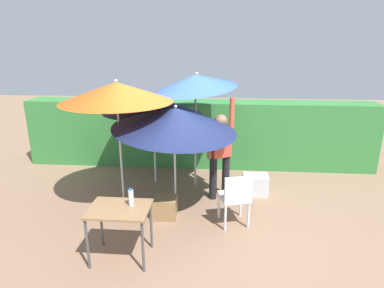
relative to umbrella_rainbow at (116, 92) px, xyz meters
name	(u,v)px	position (x,y,z in m)	size (l,w,h in m)	color
ground_plane	(191,208)	(1.22, -0.05, -2.04)	(24.00, 24.00, 0.00)	#937056
hedge_row	(199,133)	(1.22, 2.17, -1.27)	(8.00, 0.70, 1.53)	#38843D
umbrella_rainbow	(116,92)	(0.00, 0.00, 0.00)	(1.87, 1.87, 2.25)	silver
umbrella_orange	(175,119)	(0.97, -0.05, -0.42)	(2.10, 2.09, 1.94)	silver
umbrella_yellow	(196,82)	(1.25, 0.94, 0.07)	(1.56, 1.55, 2.39)	silver
umbrella_navy	(152,104)	(0.38, 1.03, -0.39)	(1.95, 1.96, 1.88)	silver
person_vendor	(220,150)	(1.73, 0.44, -1.10)	(0.51, 0.38, 1.88)	black
chair_plastic	(235,196)	(1.97, -0.56, -1.53)	(0.54, 0.54, 0.89)	silver
cooler_box	(255,185)	(2.42, 0.61, -1.84)	(0.47, 0.34, 0.39)	silver
crate_cardboard	(165,207)	(0.82, -0.40, -1.86)	(0.38, 0.35, 0.35)	#9E7A4C
folding_table	(119,214)	(0.41, -1.52, -1.38)	(0.80, 0.60, 0.76)	#4C4C51
bottle_water	(131,198)	(0.56, -1.44, -1.17)	(0.07, 0.07, 0.24)	silver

